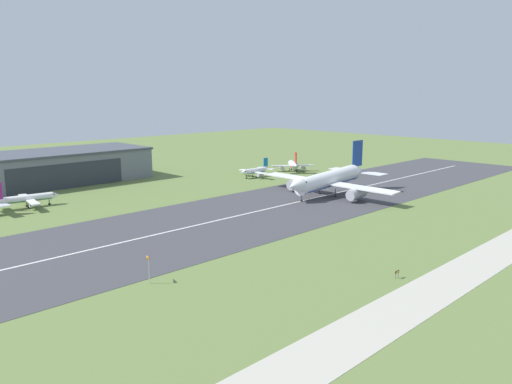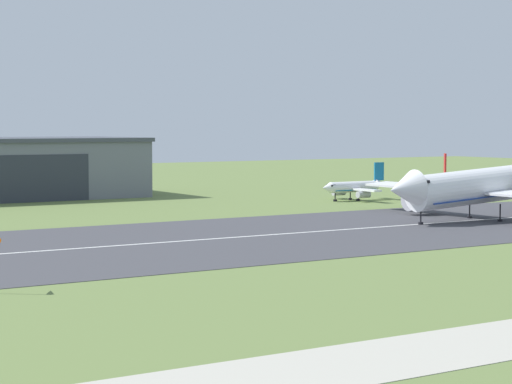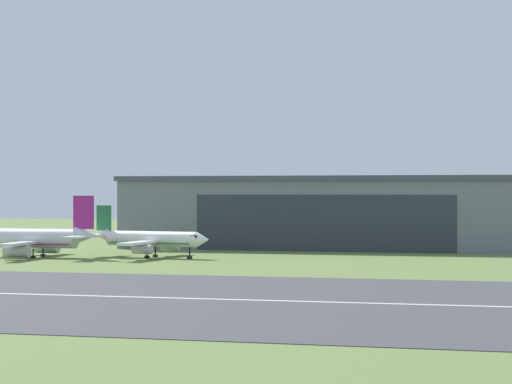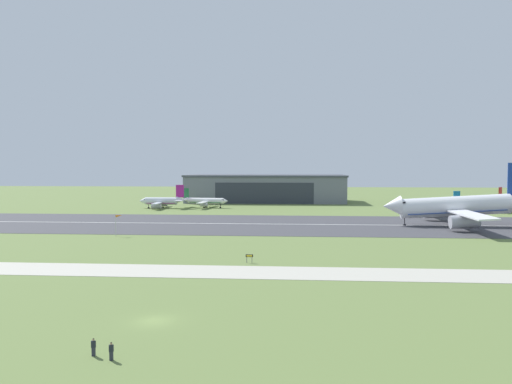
% 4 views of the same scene
% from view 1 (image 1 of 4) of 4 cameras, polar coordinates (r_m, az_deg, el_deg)
% --- Properties ---
extents(ground_plane, '(622.81, 622.81, 0.00)m').
position_cam_1_polar(ground_plane, '(107.47, 7.52, -9.06)').
color(ground_plane, olive).
extents(runway_strip, '(382.81, 52.68, 0.06)m').
position_cam_1_polar(runway_strip, '(140.95, -8.21, -4.11)').
color(runway_strip, '#3D3D42').
rests_on(runway_strip, ground_plane).
extents(runway_centreline, '(344.53, 0.70, 0.01)m').
position_cam_1_polar(runway_centreline, '(140.94, -8.21, -4.10)').
color(runway_centreline, silver).
rests_on(runway_centreline, runway_strip).
extents(taxiway_road, '(287.11, 10.28, 0.05)m').
position_cam_1_polar(taxiway_road, '(96.91, 17.61, -11.82)').
color(taxiway_road, '#B2AD9E').
rests_on(taxiway_road, ground_plane).
extents(hangar_building, '(78.41, 32.25, 13.46)m').
position_cam_1_polar(hangar_building, '(223.21, -22.37, 2.61)').
color(hangar_building, slate).
rests_on(hangar_building, ground_plane).
extents(airplane_landing, '(44.69, 56.65, 19.03)m').
position_cam_1_polar(airplane_landing, '(184.58, 8.30, 1.38)').
color(airplane_landing, white).
rests_on(airplane_landing, ground_plane).
extents(airplane_parked_west, '(17.04, 17.78, 8.14)m').
position_cam_1_polar(airplane_parked_west, '(222.37, -0.13, 2.42)').
color(airplane_parked_west, white).
rests_on(airplane_parked_west, ground_plane).
extents(airplane_parked_centre, '(20.97, 20.08, 8.37)m').
position_cam_1_polar(airplane_parked_centre, '(180.20, -24.72, -0.70)').
color(airplane_parked_centre, white).
rests_on(airplane_parked_centre, ground_plane).
extents(airplane_parked_far_east, '(18.79, 17.61, 9.98)m').
position_cam_1_polar(airplane_parked_far_east, '(239.56, 4.27, 3.10)').
color(airplane_parked_far_east, silver).
rests_on(airplane_parked_far_east, ground_plane).
extents(windsock_pole, '(1.46, 2.53, 5.45)m').
position_cam_1_polar(windsock_pole, '(102.08, -12.29, -7.43)').
color(windsock_pole, '#B7B7BC').
rests_on(windsock_pole, ground_plane).
extents(runway_sign, '(1.40, 0.13, 1.61)m').
position_cam_1_polar(runway_sign, '(106.74, 15.83, -8.86)').
color(runway_sign, '#4C4C51').
rests_on(runway_sign, ground_plane).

